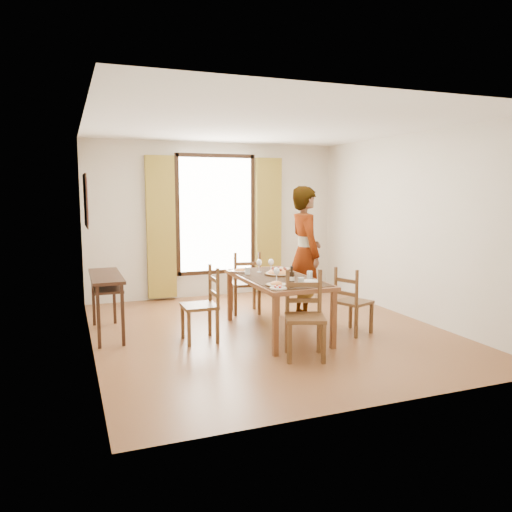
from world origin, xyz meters
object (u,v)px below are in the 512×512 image
object	(u,v)px
man	(305,253)
pasta_platter	(279,271)
dining_table	(277,282)
console_table	(106,283)

from	to	relation	value
man	pasta_platter	xyz separation A→B (m)	(-0.60, -0.42, -0.16)
man	pasta_platter	world-z (taller)	man
pasta_platter	dining_table	bearing A→B (deg)	-125.64
console_table	dining_table	bearing A→B (deg)	-18.82
console_table	dining_table	world-z (taller)	console_table
pasta_platter	man	bearing A→B (deg)	35.44
console_table	dining_table	size ratio (longest dim) A/B	0.67
man	pasta_platter	bearing A→B (deg)	130.79
console_table	pasta_platter	distance (m)	2.27
dining_table	pasta_platter	distance (m)	0.20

